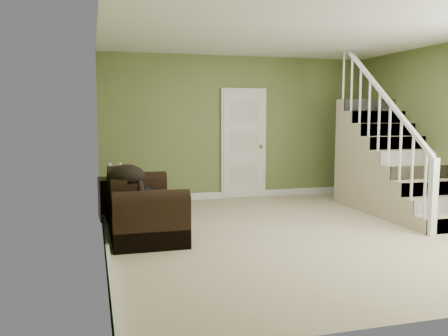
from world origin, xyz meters
TOP-DOWN VIEW (x-y plane):
  - floor at (0.00, 0.00)m, footprint 5.00×5.50m
  - ceiling at (0.00, 0.00)m, footprint 5.00×5.50m
  - wall_back at (0.00, 2.75)m, footprint 5.00×0.04m
  - wall_left at (-2.50, 0.00)m, footprint 0.04×5.50m
  - baseboard_back at (0.00, 2.72)m, footprint 5.00×0.04m
  - baseboard_left at (-2.47, 0.00)m, footprint 0.04×5.50m
  - door at (0.10, 2.71)m, footprint 0.86×0.12m
  - staircase at (1.99, 0.97)m, footprint 1.00×2.51m
  - sofa at (-2.01, 0.59)m, footprint 0.87×2.02m
  - side_table at (-2.28, 1.50)m, footprint 0.53×0.53m
  - cat at (-1.97, 0.42)m, footprint 0.32×0.52m
  - banana at (-1.92, 0.29)m, footprint 0.08×0.20m
  - throw_pillow at (-2.07, 1.30)m, footprint 0.23×0.45m
  - throw_blanket at (-2.22, 0.09)m, footprint 0.50×0.61m

SIDE VIEW (x-z plane):
  - floor at x=0.00m, z-range -0.01..0.01m
  - baseboard_back at x=0.00m, z-range 0.00..0.12m
  - baseboard_left at x=-2.47m, z-range 0.00..0.12m
  - sofa at x=-2.01m, z-range -0.10..0.71m
  - side_table at x=-2.28m, z-range -0.11..0.73m
  - banana at x=-1.92m, z-range 0.43..0.49m
  - cat at x=-1.97m, z-range 0.41..0.65m
  - throw_pillow at x=-2.07m, z-range 0.38..0.83m
  - staircase at x=1.99m, z-range -0.77..2.05m
  - throw_blanket at x=-2.22m, z-range 0.71..0.94m
  - door at x=0.10m, z-range 0.00..2.02m
  - wall_back at x=0.00m, z-range 0.00..2.60m
  - wall_left at x=-2.50m, z-range 0.00..2.60m
  - ceiling at x=0.00m, z-range 2.60..2.60m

